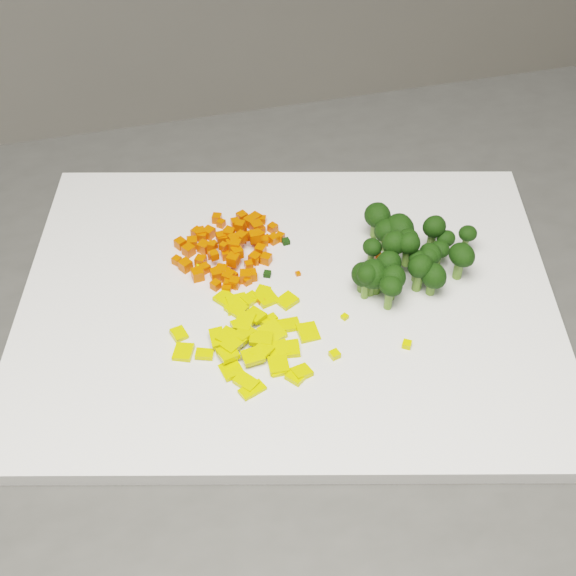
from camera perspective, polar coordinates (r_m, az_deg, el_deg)
name	(u,v)px	position (r m, az deg, el deg)	size (l,w,h in m)	color
counter_block	(269,573)	(1.10, -1.37, -19.63)	(1.08, 0.76, 0.90)	#403F3D
cutting_board	(288,301)	(0.75, 0.00, -0.91)	(0.49, 0.38, 0.01)	white
carrot_pile	(231,241)	(0.78, -4.07, 3.39)	(0.11, 0.11, 0.03)	#DF3C02
pepper_pile	(244,333)	(0.70, -3.13, -3.23)	(0.13, 0.13, 0.02)	#D5C60B
broccoli_pile	(411,243)	(0.76, 8.73, 3.18)	(0.13, 0.13, 0.06)	black
carrot_cube_0	(242,229)	(0.81, -3.27, 4.19)	(0.01, 0.01, 0.01)	#DF3C02
carrot_cube_1	(229,234)	(0.79, -4.20, 3.87)	(0.01, 0.01, 0.01)	#DF3C02
carrot_cube_2	(233,260)	(0.76, -3.92, 2.02)	(0.01, 0.01, 0.01)	#DF3C02
carrot_cube_3	(221,224)	(0.82, -4.78, 4.59)	(0.01, 0.01, 0.01)	#DF3C02
carrot_cube_4	(256,260)	(0.77, -2.31, 1.99)	(0.01, 0.01, 0.01)	#DF3C02
carrot_cube_5	(221,237)	(0.79, -4.81, 3.64)	(0.01, 0.01, 0.01)	#DF3C02
carrot_cube_6	(223,239)	(0.79, -4.64, 3.52)	(0.01, 0.01, 0.01)	#DF3C02
carrot_cube_7	(252,275)	(0.76, -2.60, 0.91)	(0.01, 0.01, 0.01)	#DF3C02
carrot_cube_8	(198,274)	(0.76, -6.45, 0.97)	(0.01, 0.01, 0.01)	#DF3C02
carrot_cube_9	(217,273)	(0.76, -5.10, 1.05)	(0.01, 0.01, 0.01)	#DF3C02
carrot_cube_10	(235,283)	(0.75, -3.82, 0.38)	(0.01, 0.01, 0.01)	#DF3C02
carrot_cube_11	(177,260)	(0.78, -7.92, 1.95)	(0.01, 0.01, 0.01)	#DF3C02
carrot_cube_12	(229,232)	(0.81, -4.23, 4.01)	(0.01, 0.01, 0.01)	#DF3C02
carrot_cube_13	(235,223)	(0.82, -3.76, 4.64)	(0.01, 0.01, 0.01)	#DF3C02
carrot_cube_14	(200,233)	(0.81, -6.29, 3.89)	(0.01, 0.01, 0.01)	#DF3C02
carrot_cube_15	(255,258)	(0.78, -2.38, 2.12)	(0.01, 0.01, 0.01)	#DF3C02
carrot_cube_16	(242,217)	(0.82, -3.29, 5.08)	(0.01, 0.01, 0.01)	#DF3C02
carrot_cube_17	(249,236)	(0.80, -2.77, 3.73)	(0.01, 0.01, 0.01)	#DF3C02
carrot_cube_18	(231,240)	(0.80, -4.08, 3.45)	(0.01, 0.01, 0.01)	#DF3C02
carrot_cube_19	(262,220)	(0.82, -1.84, 4.88)	(0.01, 0.01, 0.01)	#DF3C02
carrot_cube_20	(224,247)	(0.78, -4.61, 2.96)	(0.01, 0.01, 0.01)	#DF3C02
carrot_cube_21	(216,285)	(0.75, -5.17, 0.21)	(0.01, 0.01, 0.01)	#DF3C02
carrot_cube_22	(255,218)	(0.82, -2.34, 4.97)	(0.01, 0.01, 0.01)	#DF3C02
carrot_cube_23	(257,227)	(0.81, -2.24, 4.35)	(0.01, 0.01, 0.01)	#DF3C02
carrot_cube_24	(280,237)	(0.80, -0.58, 3.66)	(0.01, 0.01, 0.01)	#DF3C02
carrot_cube_25	(201,261)	(0.78, -6.23, 1.92)	(0.01, 0.01, 0.01)	#DF3C02
carrot_cube_26	(222,271)	(0.76, -4.74, 1.23)	(0.01, 0.01, 0.01)	#DF3C02
carrot_cube_27	(258,237)	(0.80, -2.16, 3.68)	(0.01, 0.01, 0.01)	#DF3C02
carrot_cube_28	(246,277)	(0.76, -3.04, 0.82)	(0.01, 0.01, 0.01)	#DF3C02
carrot_cube_29	(237,253)	(0.77, -3.64, 2.53)	(0.01, 0.01, 0.01)	#DF3C02
carrot_cube_30	(229,284)	(0.75, -4.24, 0.32)	(0.01, 0.01, 0.01)	#DF3C02
carrot_cube_31	(197,233)	(0.81, -6.47, 3.90)	(0.01, 0.01, 0.01)	#DF3C02
carrot_cube_32	(235,245)	(0.79, -3.81, 3.05)	(0.01, 0.01, 0.01)	#DF3C02
carrot_cube_33	(235,249)	(0.79, -3.79, 2.78)	(0.01, 0.01, 0.01)	#DF3C02
carrot_cube_34	(213,245)	(0.78, -5.33, 3.07)	(0.01, 0.01, 0.01)	#DF3C02
carrot_cube_35	(266,259)	(0.77, -1.57, 2.08)	(0.01, 0.01, 0.01)	#DF3C02
carrot_cube_36	(225,247)	(0.79, -4.48, 2.91)	(0.01, 0.01, 0.01)	#DF3C02
carrot_cube_37	(214,255)	(0.77, -5.28, 2.33)	(0.01, 0.01, 0.01)	#DF3C02
carrot_cube_38	(228,278)	(0.76, -4.29, 0.75)	(0.01, 0.01, 0.01)	#DF3C02
carrot_cube_39	(247,281)	(0.75, -2.95, 0.54)	(0.01, 0.01, 0.01)	#DF3C02
carrot_cube_40	(273,228)	(0.81, -1.09, 4.29)	(0.01, 0.01, 0.01)	#DF3C02
carrot_cube_41	(204,247)	(0.79, -6.00, 2.91)	(0.01, 0.01, 0.01)	#DF3C02
carrot_cube_42	(180,244)	(0.80, -7.66, 3.15)	(0.01, 0.01, 0.01)	#DF3C02
carrot_cube_43	(217,218)	(0.82, -5.08, 4.96)	(0.01, 0.01, 0.01)	#DF3C02
carrot_cube_44	(226,239)	(0.80, -4.42, 3.47)	(0.01, 0.01, 0.01)	#DF3C02
carrot_cube_45	(250,222)	(0.82, -2.72, 4.72)	(0.01, 0.01, 0.01)	#DF3C02
carrot_cube_46	(235,246)	(0.79, -3.77, 3.01)	(0.01, 0.01, 0.01)	#DF3C02
carrot_cube_47	(198,273)	(0.76, -6.40, 1.04)	(0.01, 0.01, 0.01)	#DF3C02
carrot_cube_48	(255,240)	(0.80, -2.33, 3.41)	(0.01, 0.01, 0.01)	#DF3C02
carrot_cube_49	(234,240)	(0.78, -3.89, 3.44)	(0.01, 0.01, 0.01)	#DF3C02
carrot_cube_50	(189,250)	(0.79, -7.08, 2.67)	(0.01, 0.01, 0.01)	#DF3C02
carrot_cube_51	(241,237)	(0.78, -3.35, 3.63)	(0.01, 0.01, 0.01)	#DF3C02
carrot_cube_52	(240,226)	(0.80, -3.45, 4.43)	(0.01, 0.01, 0.01)	#DF3C02
carrot_cube_53	(212,254)	(0.78, -5.44, 2.45)	(0.01, 0.01, 0.01)	#DF3C02
carrot_cube_54	(221,274)	(0.76, -4.79, 0.99)	(0.01, 0.01, 0.01)	#DF3C02
carrot_cube_55	(216,275)	(0.76, -5.14, 0.95)	(0.01, 0.01, 0.01)	#DF3C02
carrot_cube_56	(209,233)	(0.81, -5.64, 3.93)	(0.01, 0.01, 0.01)	#DF3C02
carrot_cube_57	(212,246)	(0.78, -5.42, 3.01)	(0.01, 0.01, 0.01)	#DF3C02
carrot_cube_58	(230,244)	(0.78, -4.11, 3.15)	(0.01, 0.01, 0.01)	#DF3C02
carrot_cube_59	(260,250)	(0.78, -1.98, 2.70)	(0.01, 0.01, 0.01)	#DF3C02
carrot_cube_60	(255,237)	(0.79, -2.39, 3.67)	(0.01, 0.01, 0.01)	#DF3C02
carrot_cube_61	(192,243)	(0.80, -6.83, 3.21)	(0.01, 0.01, 0.01)	#DF3C02
carrot_cube_62	(185,265)	(0.77, -7.31, 1.60)	(0.01, 0.01, 0.01)	#DF3C02
carrot_cube_63	(249,265)	(0.77, -2.81, 1.64)	(0.01, 0.01, 0.01)	#DF3C02
carrot_cube_64	(205,268)	(0.77, -5.91, 1.40)	(0.01, 0.01, 0.01)	#DF3C02
carrot_cube_65	(243,238)	(0.80, -3.20, 3.59)	(0.01, 0.01, 0.01)	#DF3C02
carrot_cube_66	(274,239)	(0.80, -1.03, 3.50)	(0.01, 0.01, 0.01)	#DF3C02
carrot_cube_67	(241,228)	(0.81, -3.38, 4.31)	(0.01, 0.01, 0.01)	#DF3C02
carrot_cube_68	(222,270)	(0.77, -4.75, 1.28)	(0.01, 0.01, 0.01)	#DF3C02
carrot_cube_69	(264,241)	(0.79, -1.72, 3.36)	(0.01, 0.01, 0.01)	#DF3C02
carrot_cube_70	(235,245)	(0.77, -3.77, 3.04)	(0.01, 0.01, 0.01)	#DF3C02
carrot_cube_71	(234,284)	(0.75, -3.85, 0.31)	(0.01, 0.01, 0.01)	#DF3C02
carrot_cube_72	(203,236)	(0.80, -6.10, 3.68)	(0.01, 0.01, 0.01)	#DF3C02
carrot_cube_73	(227,275)	(0.76, -4.35, 0.94)	(0.01, 0.01, 0.01)	#DF3C02
carrot_cube_74	(226,255)	(0.78, -4.42, 2.38)	(0.01, 0.01, 0.01)	#DF3C02
carrot_cube_75	(267,239)	(0.80, -1.49, 3.50)	(0.01, 0.01, 0.01)	#DF3C02
carrot_cube_76	(231,250)	(0.79, -4.08, 2.73)	(0.01, 0.01, 0.01)	#DF3C02
carrot_cube_77	(261,229)	(0.81, -1.94, 4.21)	(0.01, 0.01, 0.01)	#DF3C02
pepper_chunk_0	(262,351)	(0.69, -1.85, -4.50)	(0.02, 0.01, 0.00)	#D5C60B
pepper_chunk_1	(245,322)	(0.71, -3.10, -2.43)	(0.02, 0.02, 0.01)	#D5C60B
pepper_chunk_2	(267,298)	(0.74, -1.52, -0.73)	(0.02, 0.02, 0.00)	#D5C60B
pepper_chunk_3	(226,299)	(0.74, -4.46, -0.77)	(0.02, 0.02, 0.00)	#D5C60B
pepper_chunk_4	(244,334)	(0.70, -3.14, -3.29)	(0.01, 0.02, 0.00)	#D5C60B
pepper_chunk_5	(229,337)	(0.70, -4.20, -3.52)	(0.02, 0.02, 0.00)	#D5C60B
pepper_chunk_6	(302,372)	(0.68, 0.98, -6.00)	(0.01, 0.02, 0.00)	#D5C60B
pepper_chunk_7	(289,349)	(0.70, 0.07, -4.37)	(0.02, 0.02, 0.01)	#D5C60B
pepper_chunk_8	(308,332)	(0.71, 1.43, -3.17)	(0.02, 0.02, 0.00)	#D5C60B
pepper_chunk_9	(236,309)	(0.73, -3.69, -1.48)	(0.02, 0.02, 0.01)	#D5C60B
pepper_chunk_10	(288,325)	(0.72, 0.00, -2.65)	(0.02, 0.01, 0.00)	#D5C60B
pepper_chunk_11	(204,354)	(0.70, -5.96, -4.69)	(0.02, 0.01, 0.00)	#D5C60B
pepper_chunk_12	(261,294)	(0.74, -1.90, -0.41)	(0.02, 0.01, 0.00)	#D5C60B
pepper_chunk_13	(279,350)	(0.70, -0.67, -4.40)	(0.02, 0.02, 0.00)	#D5C60B
pepper_chunk_14	(261,339)	(0.70, -1.94, -3.62)	(0.02, 0.02, 0.00)	#D5C60B
pepper_chunk_15	(278,369)	(0.68, -0.72, -5.80)	(0.01, 0.01, 0.00)	#D5C60B
pepper_chunk_16	(179,334)	(0.71, -7.76, -3.27)	(0.01, 0.01, 0.01)	#D5C60B
pepper_chunk_17	(253,356)	(0.69, -2.51, -4.87)	(0.02, 0.02, 0.00)	#D5C60B
pepper_chunk_18	(246,382)	(0.67, -3.00, -6.71)	(0.02, 0.01, 0.01)	#D5C60B
pepper_chunk_19	(217,338)	(0.70, -5.04, -3.54)	(0.02, 0.01, 0.00)	#D5C60B
pepper_chunk_20	(287,301)	(0.74, -0.06, -0.92)	(0.02, 0.02, 0.00)	#D5C60B
pepper_chunk_21	(269,322)	(0.72, -1.36, -2.42)	(0.01, 0.01, 0.00)	#D5C60B
pepper_chunk_22	(272,333)	(0.71, -1.14, -3.20)	(0.02, 0.02, 0.01)	#D5C60B
pepper_chunk_23	(237,302)	(0.74, -3.62, -0.97)	(0.02, 0.01, 0.01)	#D5C60B
pepper_chunk_24	(296,377)	(0.68, 0.57, -6.32)	(0.01, 0.01, 0.00)	#D5C60B
pepper_chunk_25	(250,299)	(0.74, -2.69, -0.78)	(0.02, 0.01, 0.00)	#D5C60B
pepper_chunk_26	(233,343)	(0.69, -3.91, -3.95)	(0.02, 0.01, 0.00)	#D5C60B
pepper_chunk_27	(183,352)	(0.70, -7.45, -4.54)	(0.02, 0.02, 0.00)	#D5C60B
pepper_chunk_28	(252,390)	(0.67, -2.56, -7.25)	(0.02, 0.01, 0.00)	#D5C60B
pepper_chunk_29	(255,315)	(0.72, -2.35, -1.93)	(0.02, 0.01, 0.00)	#D5C60B
pepper_chunk_30	(228,354)	(0.69, -4.28, -4.67)	(0.02, 0.02, 0.00)	#D5C60B
pepper_chunk_31	(279,365)	(0.68, -0.68, -5.53)	(0.02, 0.02, 0.01)	#D5C60B
pepper_chunk_32	(231,370)	(0.68, -4.06, -5.81)	(0.02, 0.02, 0.00)	#D5C60B
broccoli_floret_0	(418,274)	(0.75, 9.26, 0.99)	(0.03, 0.03, 0.04)	black
broccoli_floret_1	(371,279)	(0.74, 5.92, 0.63)	(0.04, 0.04, 0.04)	black
broccoli_floret_2	(416,267)	(0.76, 9.11, 1.48)	(0.02, 0.02, 0.03)	black
broccoli_floret_3	(398,234)	(0.79, 7.81, 3.85)	(0.04, 0.04, 0.04)	black
broccoli_floret_4	(376,280)	(0.74, 6.29, 0.57)	(0.03, 0.03, 0.03)	black
broccoli_floret_5	(362,279)	(0.74, 5.31, 0.63)	(0.03, 0.03, 0.03)	black
broccoli_floret_6	(389,294)	(0.73, 7.21, -0.40)	(0.03, 0.03, 0.04)	black
broccoli_floret_7	(466,240)	(0.80, 12.54, 3.38)	(0.02, 0.02, 0.03)	black
broccoli_floret_8	(407,251)	(0.75, 8.48, 2.65)	(0.03, 0.03, 0.03)	black
broccoli_floret_9	(432,281)	(0.75, 10.20, 0.49)	(0.03, 0.03, 0.03)	black
broccoli_floret_10	(428,261)	(0.77, 9.96, 1.93)	(0.03, 0.03, 0.03)	black
broccoli_floret_11	(427,264)	(0.76, 9.85, 1.69)	(0.02, 0.02, 0.03)	black
broccoli_floret_12	(407,243)	(0.77, 8.48, 3.17)	(0.03, 0.03, 0.03)	black
broccoli_floret_13	(385,236)	(0.79, 6.94, 3.71)	(0.04, 0.04, 0.03)	black
broccoli_floret_14	(459,263)	(0.77, 12.09, 1.79)	(0.03, 0.03, 0.04)	black
broccoli_floret_15	(444,244)	(0.79, 11.07, 3.11)	(0.03, 0.03, 0.03)	black
broccoli_floret_16	(366,283)	(0.73, 5.54, 0.37)	(0.03, 0.03, 0.04)	black
broccoli_floret_17	(391,284)	(0.74, 7.37, 0.27)	(0.03, 0.03, 0.04)	black
broccoli_floret_18	(439,253)	(0.78, 10.67, 2.43)	(0.02, 0.02, 0.02)	black
broccoli_floret_19	(371,254)	(0.77, 5.92, 2.41)	(0.02, 0.02, 0.03)	black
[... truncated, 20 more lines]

